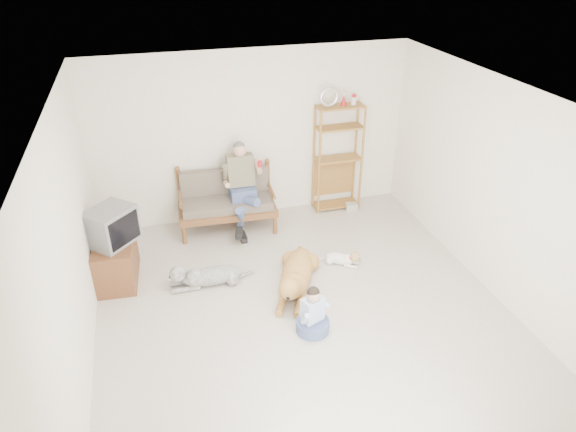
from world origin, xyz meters
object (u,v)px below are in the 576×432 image
object	(u,v)px
tv_stand	(116,261)
golden_retriever	(296,276)
loveseat	(226,200)
etagere	(338,157)

from	to	relation	value
tv_stand	golden_retriever	world-z (taller)	tv_stand
loveseat	etagere	size ratio (longest dim) A/B	0.74
etagere	tv_stand	world-z (taller)	etagere
golden_retriever	loveseat	bearing A→B (deg)	132.88
loveseat	tv_stand	distance (m)	1.96
etagere	golden_retriever	bearing A→B (deg)	-123.25
etagere	golden_retriever	distance (m)	2.52
golden_retriever	tv_stand	bearing A→B (deg)	-175.47
loveseat	etagere	world-z (taller)	etagere
loveseat	tv_stand	xyz separation A→B (m)	(-1.69, -0.99, -0.19)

